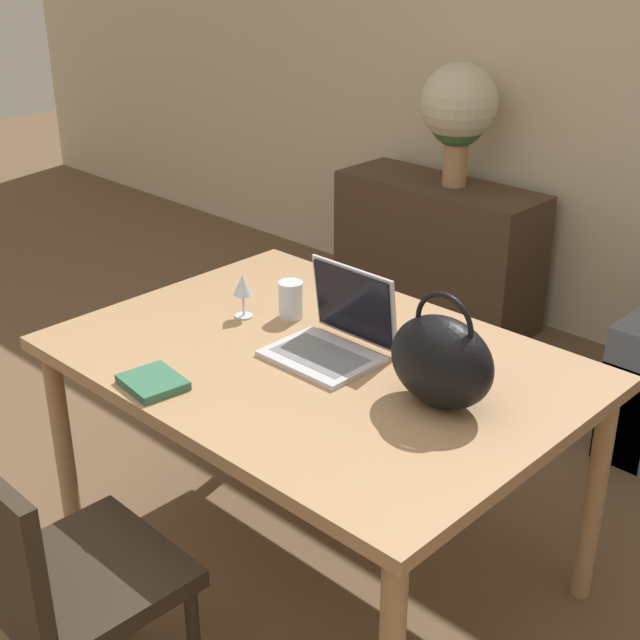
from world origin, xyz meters
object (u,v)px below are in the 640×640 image
Objects in this scene: chair at (56,575)px; handbag at (442,361)px; laptop at (337,331)px; flower_vase at (459,110)px; drinking_glass at (291,300)px; wine_glass at (243,287)px.

chair is 1.09m from handbag.
chair is at bearing -116.27° from handbag.
laptop is 2.05m from flower_vase.
flower_vase reaches higher than handbag.
drinking_glass is 1.87m from flower_vase.
flower_vase reaches higher than chair.
flower_vase is at bearing 109.69° from drinking_glass.
flower_vase is at bearing 116.15° from laptop.
wine_glass is 0.24× the size of flower_vase.
chair is 1.45× the size of flower_vase.
handbag reaches higher than laptop.
laptop is 2.59× the size of drinking_glass.
handbag is (0.40, -0.03, 0.06)m from laptop.
laptop reaches higher than chair.
laptop is 0.52× the size of flower_vase.
drinking_glass is 0.68m from handbag.
wine_glass is at bearing -74.46° from flower_vase.
laptop is 0.28m from drinking_glass.
wine_glass is (-0.38, -0.02, 0.03)m from laptop.
chair is 5.95× the size of wine_glass.
laptop is at bearing -16.69° from drinking_glass.
laptop is 0.40m from handbag.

